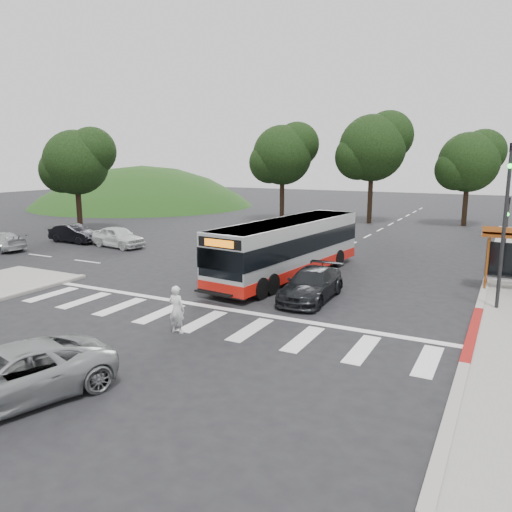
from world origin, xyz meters
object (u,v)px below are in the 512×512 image
Objects in this scene: dark_sedan at (311,284)px; pedestrian at (177,309)px; silver_suv_south at (11,376)px; transit_bus at (288,249)px.

pedestrian is at bearing -115.01° from dark_sedan.
silver_suv_south is (-0.63, -5.94, -0.15)m from pedestrian.
transit_bus is 9.37m from pedestrian.
pedestrian reaches higher than silver_suv_south.
pedestrian is 0.34× the size of silver_suv_south.
pedestrian reaches higher than dark_sedan.
pedestrian is 5.98m from silver_suv_south.
pedestrian is at bearing 102.73° from silver_suv_south.
transit_bus reaches higher than silver_suv_south.
pedestrian is at bearing -83.61° from transit_bus.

